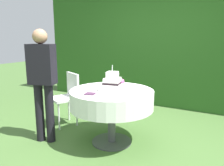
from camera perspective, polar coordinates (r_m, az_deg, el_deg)
ground_plane at (r=3.36m, az=-0.07°, el=-14.76°), size 20.00×20.00×0.00m
foliage_hedge at (r=5.11m, az=12.50°, el=9.63°), size 5.74×0.51×2.67m
cake_table at (r=3.13m, az=-0.08°, el=-4.18°), size 1.16×1.16×0.77m
wedding_cake at (r=3.07m, az=0.16°, el=-0.12°), size 0.36×0.36×0.35m
serving_plate_near at (r=2.80m, az=-2.20°, el=-3.11°), size 0.13×0.13×0.01m
serving_plate_far at (r=2.86m, az=5.47°, el=-2.85°), size 0.13×0.13×0.01m
serving_plate_left at (r=3.40m, az=1.91°, el=-0.45°), size 0.12×0.12×0.01m
serving_plate_right at (r=2.97m, az=7.88°, el=-2.35°), size 0.12×0.12×0.01m
napkin_stack at (r=2.88m, az=-5.59°, el=-2.74°), size 0.15×0.15×0.01m
garden_chair at (r=3.90m, az=-11.19°, el=-2.71°), size 0.53×0.53×0.89m
standing_person at (r=3.26m, az=-17.26°, el=1.14°), size 0.40×0.30×1.60m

